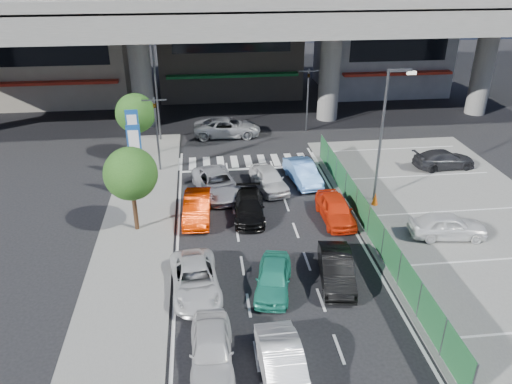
{
  "coord_description": "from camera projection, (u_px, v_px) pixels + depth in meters",
  "views": [
    {
      "loc": [
        -3.25,
        -20.08,
        14.0
      ],
      "look_at": [
        -0.41,
        4.54,
        1.7
      ],
      "focal_mm": 35.0,
      "sensor_mm": 36.0,
      "label": 1
    }
  ],
  "objects": [
    {
      "name": "parked_sedan_white",
      "position": [
        448.0,
        226.0,
        26.26
      ],
      "size": [
        4.16,
        2.09,
        1.36
      ],
      "primitive_type": "imported",
      "rotation": [
        0.0,
        0.0,
        1.45
      ],
      "color": "white",
      "rests_on": "parking_lot"
    },
    {
      "name": "street_lamp_left",
      "position": [
        158.0,
        81.0,
        37.67
      ],
      "size": [
        1.65,
        0.22,
        8.0
      ],
      "color": "#595B60",
      "rests_on": "ground"
    },
    {
      "name": "street_lamp_right",
      "position": [
        385.0,
        126.0,
        28.38
      ],
      "size": [
        1.65,
        0.22,
        8.0
      ],
      "color": "#595B60",
      "rests_on": "ground"
    },
    {
      "name": "crossing_wagon_silver",
      "position": [
        227.0,
        127.0,
        40.36
      ],
      "size": [
        5.49,
        2.7,
        1.5
      ],
      "primitive_type": "imported",
      "rotation": [
        0.0,
        0.0,
        1.53
      ],
      "color": "#A0A2A8",
      "rests_on": "ground"
    },
    {
      "name": "parking_lot",
      "position": [
        468.0,
        229.0,
        27.32
      ],
      "size": [
        12.0,
        28.0,
        0.06
      ],
      "primitive_type": "cube",
      "color": "slate",
      "rests_on": "ground"
    },
    {
      "name": "building_west",
      "position": [
        64.0,
        31.0,
        48.34
      ],
      "size": [
        12.0,
        10.9,
        13.0
      ],
      "color": "gray",
      "rests_on": "ground"
    },
    {
      "name": "wagon_silver_front_left",
      "position": [
        217.0,
        184.0,
        31.01
      ],
      "size": [
        3.38,
        5.36,
        1.38
      ],
      "primitive_type": "imported",
      "rotation": [
        0.0,
        0.0,
        0.23
      ],
      "color": "#B9B9C0",
      "rests_on": "ground"
    },
    {
      "name": "fence_run",
      "position": [
        375.0,
        231.0,
        25.46
      ],
      "size": [
        0.16,
        22.0,
        1.8
      ],
      "primitive_type": null,
      "color": "#205E31",
      "rests_on": "ground"
    },
    {
      "name": "signboard_near",
      "position": [
        135.0,
        151.0,
        29.44
      ],
      "size": [
        0.8,
        0.14,
        4.7
      ],
      "color": "#595B60",
      "rests_on": "ground"
    },
    {
      "name": "taxi_orange_left",
      "position": [
        197.0,
        208.0,
        28.17
      ],
      "size": [
        1.69,
        4.26,
        1.38
      ],
      "primitive_type": "imported",
      "rotation": [
        0.0,
        0.0,
        -0.05
      ],
      "color": "red",
      "rests_on": "ground"
    },
    {
      "name": "van_white_back_left",
      "position": [
        212.0,
        349.0,
        18.32
      ],
      "size": [
        1.66,
        3.99,
        1.35
      ],
      "primitive_type": "imported",
      "rotation": [
        0.0,
        0.0,
        -0.02
      ],
      "color": "silver",
      "rests_on": "ground"
    },
    {
      "name": "tree_near",
      "position": [
        131.0,
        174.0,
        25.76
      ],
      "size": [
        2.8,
        2.8,
        4.8
      ],
      "color": "#382314",
      "rests_on": "ground"
    },
    {
      "name": "kei_truck_front_right",
      "position": [
        303.0,
        172.0,
        32.52
      ],
      "size": [
        2.05,
        4.36,
        1.38
      ],
      "primitive_type": "imported",
      "rotation": [
        0.0,
        0.0,
        0.15
      ],
      "color": "#609DF5",
      "rests_on": "ground"
    },
    {
      "name": "sidewalk_left",
      "position": [
        137.0,
        229.0,
        27.24
      ],
      "size": [
        4.0,
        30.0,
        0.12
      ],
      "primitive_type": "cube",
      "color": "slate",
      "rests_on": "ground"
    },
    {
      "name": "traffic_light_right",
      "position": [
        308.0,
        84.0,
        40.15
      ],
      "size": [
        1.6,
        1.24,
        5.2
      ],
      "color": "#595B60",
      "rests_on": "ground"
    },
    {
      "name": "tree_far",
      "position": [
        135.0,
        113.0,
        35.02
      ],
      "size": [
        2.8,
        2.8,
        4.8
      ],
      "color": "#382314",
      "rests_on": "ground"
    },
    {
      "name": "traffic_light_left",
      "position": [
        155.0,
        116.0,
        32.72
      ],
      "size": [
        1.6,
        1.24,
        5.2
      ],
      "color": "#595B60",
      "rests_on": "ground"
    },
    {
      "name": "sedan_white_front_mid",
      "position": [
        269.0,
        179.0,
        31.62
      ],
      "size": [
        2.48,
        4.31,
        1.38
      ],
      "primitive_type": "imported",
      "rotation": [
        0.0,
        0.0,
        0.22
      ],
      "color": "silver",
      "rests_on": "ground"
    },
    {
      "name": "sedan_black_mid",
      "position": [
        249.0,
        207.0,
        28.37
      ],
      "size": [
        2.0,
        4.31,
        1.22
      ],
      "primitive_type": "imported",
      "rotation": [
        0.0,
        0.0,
        -0.07
      ],
      "color": "black",
      "rests_on": "ground"
    },
    {
      "name": "traffic_cone",
      "position": [
        375.0,
        199.0,
        29.69
      ],
      "size": [
        0.4,
        0.4,
        0.76
      ],
      "primitive_type": "cone",
      "rotation": [
        0.0,
        0.0,
        -0.03
      ],
      "color": "#FE610E",
      "rests_on": "parking_lot"
    },
    {
      "name": "taxi_orange_right",
      "position": [
        336.0,
        209.0,
        28.01
      ],
      "size": [
        1.72,
        4.09,
        1.38
      ],
      "primitive_type": "imported",
      "rotation": [
        0.0,
        0.0,
        0.02
      ],
      "color": "#F6320E",
      "rests_on": "ground"
    },
    {
      "name": "expressway",
      "position": [
        236.0,
        18.0,
        40.1
      ],
      "size": [
        64.0,
        14.0,
        10.75
      ],
      "color": "slate",
      "rests_on": "ground"
    },
    {
      "name": "signboard_far",
      "position": [
        134.0,
        135.0,
        32.06
      ],
      "size": [
        0.8,
        0.14,
        4.7
      ],
      "color": "#595B60",
      "rests_on": "ground"
    },
    {
      "name": "hatch_black_mid_right",
      "position": [
        336.0,
        269.0,
        22.86
      ],
      "size": [
        1.99,
        4.22,
        1.34
      ],
      "primitive_type": "imported",
      "rotation": [
        0.0,
        0.0,
        -0.14
      ],
      "color": "black",
      "rests_on": "ground"
    },
    {
      "name": "building_east",
      "position": [
        382.0,
        31.0,
        51.85
      ],
      "size": [
        12.0,
        10.9,
        12.0
      ],
      "color": "gray",
      "rests_on": "ground"
    },
    {
      "name": "sedan_white_mid_left",
      "position": [
        195.0,
        280.0,
        22.21
      ],
      "size": [
        2.44,
        4.66,
        1.25
      ],
      "primitive_type": "imported",
      "rotation": [
        0.0,
        0.0,
        0.08
      ],
      "color": "silver",
      "rests_on": "ground"
    },
    {
      "name": "parked_sedan_dgrey",
      "position": [
        444.0,
        159.0,
        34.54
      ],
      "size": [
        4.36,
        1.95,
        1.24
      ],
      "primitive_type": "imported",
      "rotation": [
        0.0,
        0.0,
        1.62
      ],
      "color": "#27282C",
      "rests_on": "parking_lot"
    },
    {
      "name": "taxi_teal_mid",
      "position": [
        273.0,
        278.0,
        22.31
      ],
      "size": [
        2.31,
        4.0,
        1.28
      ],
      "primitive_type": "imported",
      "rotation": [
        0.0,
        0.0,
        -0.22
      ],
      "color": "teal",
      "rests_on": "ground"
    },
    {
      "name": "ground",
      "position": [
        275.0,
        264.0,
        24.42
      ],
      "size": [
        120.0,
        120.0,
        0.0
      ],
      "primitive_type": "plane",
      "color": "black",
      "rests_on": "ground"
    },
    {
      "name": "hatch_white_back_mid",
      "position": [
        283.0,
        367.0,
        17.51
      ],
      "size": [
        1.64,
        4.25,
        1.38
      ],
      "primitive_type": "imported",
      "rotation": [
        0.0,
        0.0,
        0.04
      ],
      "color": "white",
      "rests_on": "ground"
    },
    {
      "name": "building_center",
      "position": [
        228.0,
        17.0,
        50.43
      ],
      "size": [
        14.0,
        10.9,
        15.0
      ],
      "color": "gray",
      "rests_on": "ground"
    }
  ]
}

